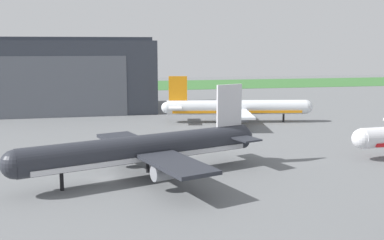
# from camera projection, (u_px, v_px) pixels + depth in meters

# --- Properties ---
(ground_plane) EXTENTS (440.00, 440.00, 0.00)m
(ground_plane) POSITION_uv_depth(u_px,v_px,m) (107.00, 179.00, 70.33)
(ground_plane) COLOR slate
(grass_field_strip) EXTENTS (440.00, 56.00, 0.08)m
(grass_field_strip) POSITION_uv_depth(u_px,v_px,m) (101.00, 86.00, 230.97)
(grass_field_strip) COLOR #386C33
(grass_field_strip) RESTS_ON ground_plane
(maintenance_hangar) EXTENTS (76.33, 34.04, 23.05)m
(maintenance_hangar) POSITION_uv_depth(u_px,v_px,m) (31.00, 76.00, 143.07)
(maintenance_hangar) COLOR #383D47
(maintenance_hangar) RESTS_ON ground_plane
(airliner_near_right) EXTENTS (39.70, 32.25, 13.92)m
(airliner_near_right) POSITION_uv_depth(u_px,v_px,m) (144.00, 149.00, 70.78)
(airliner_near_right) COLOR #282B33
(airliner_near_right) RESTS_ON ground_plane
(airliner_far_right) EXTENTS (40.36, 33.67, 12.42)m
(airliner_far_right) POSITION_uv_depth(u_px,v_px,m) (237.00, 108.00, 122.08)
(airliner_far_right) COLOR silver
(airliner_far_right) RESTS_ON ground_plane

